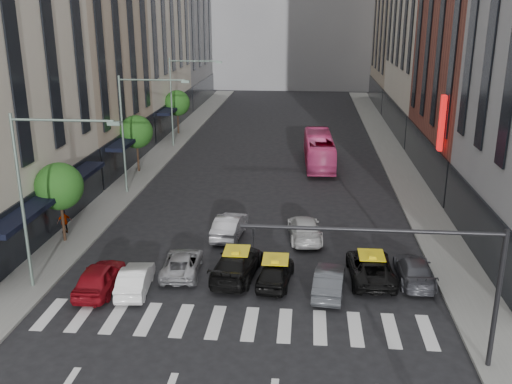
% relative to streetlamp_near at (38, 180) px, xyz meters
% --- Properties ---
extents(ground, '(160.00, 160.00, 0.00)m').
position_rel_streetlamp_near_xyz_m(ground, '(10.04, -4.00, -5.90)').
color(ground, black).
rests_on(ground, ground).
extents(sidewalk_left, '(3.00, 96.00, 0.15)m').
position_rel_streetlamp_near_xyz_m(sidewalk_left, '(-1.46, 26.00, -5.83)').
color(sidewalk_left, slate).
rests_on(sidewalk_left, ground).
extents(sidewalk_right, '(3.00, 96.00, 0.15)m').
position_rel_streetlamp_near_xyz_m(sidewalk_right, '(21.54, 26.00, -5.83)').
color(sidewalk_right, slate).
rests_on(sidewalk_right, ground).
extents(building_left_b, '(8.00, 16.00, 24.00)m').
position_rel_streetlamp_near_xyz_m(building_left_b, '(-6.96, 24.00, 6.10)').
color(building_left_b, tan).
rests_on(building_left_b, ground).
extents(building_left_d, '(8.00, 18.00, 30.00)m').
position_rel_streetlamp_near_xyz_m(building_left_d, '(-6.96, 61.00, 9.10)').
color(building_left_d, gray).
rests_on(building_left_d, ground).
extents(building_right_b, '(8.00, 18.00, 26.00)m').
position_rel_streetlamp_near_xyz_m(building_right_b, '(27.04, 23.00, 7.10)').
color(building_right_b, brown).
rests_on(building_right_b, ground).
extents(building_right_d, '(8.00, 18.00, 28.00)m').
position_rel_streetlamp_near_xyz_m(building_right_d, '(27.04, 61.00, 8.10)').
color(building_right_d, tan).
rests_on(building_right_d, ground).
extents(tree_near, '(2.88, 2.88, 4.95)m').
position_rel_streetlamp_near_xyz_m(tree_near, '(-1.76, 6.00, -2.25)').
color(tree_near, black).
rests_on(tree_near, sidewalk_left).
extents(tree_mid, '(2.88, 2.88, 4.95)m').
position_rel_streetlamp_near_xyz_m(tree_mid, '(-1.76, 22.00, -2.25)').
color(tree_mid, black).
rests_on(tree_mid, sidewalk_left).
extents(tree_far, '(2.88, 2.88, 4.95)m').
position_rel_streetlamp_near_xyz_m(tree_far, '(-1.76, 38.00, -2.25)').
color(tree_far, black).
rests_on(tree_far, sidewalk_left).
extents(streetlamp_near, '(5.38, 0.25, 9.00)m').
position_rel_streetlamp_near_xyz_m(streetlamp_near, '(0.00, 0.00, 0.00)').
color(streetlamp_near, gray).
rests_on(streetlamp_near, sidewalk_left).
extents(streetlamp_mid, '(5.38, 0.25, 9.00)m').
position_rel_streetlamp_near_xyz_m(streetlamp_mid, '(0.00, 16.00, 0.00)').
color(streetlamp_mid, gray).
rests_on(streetlamp_mid, sidewalk_left).
extents(streetlamp_far, '(5.38, 0.25, 9.00)m').
position_rel_streetlamp_near_xyz_m(streetlamp_far, '(0.00, 32.00, 0.00)').
color(streetlamp_far, gray).
rests_on(streetlamp_far, sidewalk_left).
extents(traffic_signal, '(10.10, 0.20, 6.00)m').
position_rel_streetlamp_near_xyz_m(traffic_signal, '(17.74, -5.00, -1.43)').
color(traffic_signal, black).
rests_on(traffic_signal, ground).
extents(liberty_sign, '(0.30, 0.70, 4.00)m').
position_rel_streetlamp_near_xyz_m(liberty_sign, '(22.64, 16.00, 0.10)').
color(liberty_sign, red).
rests_on(liberty_sign, ground).
extents(car_red, '(1.84, 4.41, 1.49)m').
position_rel_streetlamp_near_xyz_m(car_red, '(2.64, 0.07, -5.16)').
color(car_red, maroon).
rests_on(car_red, ground).
extents(car_white_front, '(1.76, 4.09, 1.31)m').
position_rel_streetlamp_near_xyz_m(car_white_front, '(4.47, 0.18, -5.25)').
color(car_white_front, white).
rests_on(car_white_front, ground).
extents(car_silver, '(2.29, 4.46, 1.20)m').
position_rel_streetlamp_near_xyz_m(car_silver, '(6.41, 2.43, -5.30)').
color(car_silver, '#A3A4A9').
rests_on(car_silver, ground).
extents(taxi_left, '(2.71, 5.41, 1.51)m').
position_rel_streetlamp_near_xyz_m(taxi_left, '(9.44, 2.27, -5.15)').
color(taxi_left, black).
rests_on(taxi_left, ground).
extents(taxi_center, '(2.07, 4.20, 1.38)m').
position_rel_streetlamp_near_xyz_m(taxi_center, '(11.56, 1.65, -5.22)').
color(taxi_center, black).
rests_on(taxi_center, ground).
extents(car_grey_mid, '(1.87, 4.26, 1.36)m').
position_rel_streetlamp_near_xyz_m(car_grey_mid, '(14.34, 0.86, -5.22)').
color(car_grey_mid, '#373A3E').
rests_on(car_grey_mid, ground).
extents(taxi_right, '(2.45, 5.01, 1.37)m').
position_rel_streetlamp_near_xyz_m(taxi_right, '(16.60, 2.65, -5.22)').
color(taxi_right, black).
rests_on(taxi_right, ground).
extents(car_grey_curb, '(1.85, 4.49, 1.30)m').
position_rel_streetlamp_near_xyz_m(car_grey_curb, '(18.89, 2.61, -5.25)').
color(car_grey_curb, '#43444B').
rests_on(car_grey_curb, ground).
extents(car_row2_left, '(1.97, 4.57, 1.46)m').
position_rel_streetlamp_near_xyz_m(car_row2_left, '(8.29, 7.94, -5.17)').
color(car_row2_left, '#AAAAAF').
rests_on(car_row2_left, ground).
extents(car_row2_right, '(2.45, 4.96, 1.39)m').
position_rel_streetlamp_near_xyz_m(car_row2_right, '(13.03, 7.97, -5.21)').
color(car_row2_right, silver).
rests_on(car_row2_right, ground).
extents(bus, '(2.82, 10.46, 2.89)m').
position_rel_streetlamp_near_xyz_m(bus, '(14.16, 25.92, -4.46)').
color(bus, '#DF4182').
rests_on(bus, ground).
extents(pedestrian_far, '(0.96, 0.81, 1.54)m').
position_rel_streetlamp_near_xyz_m(pedestrian_far, '(-2.21, 7.15, -4.98)').
color(pedestrian_far, gray).
rests_on(pedestrian_far, sidewalk_left).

